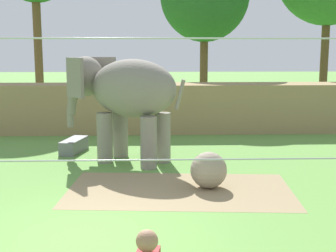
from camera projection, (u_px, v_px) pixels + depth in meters
ground_plane at (83, 239)px, 8.39m from camera, size 120.00×120.00×0.00m
dirt_patch at (180, 190)px, 11.26m from camera, size 5.63×3.42×0.01m
embankment_wall at (121, 108)px, 19.03m from camera, size 36.00×1.80×1.97m
elephant at (124, 93)px, 13.87m from camera, size 3.85×3.04×3.16m
enrichment_ball at (209, 170)px, 11.38m from camera, size 0.90×0.90×0.90m
cable_fence at (46, 181)px, 5.52m from camera, size 10.67×0.18×3.66m
feed_trough at (74, 146)px, 15.35m from camera, size 0.80×1.48×0.44m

